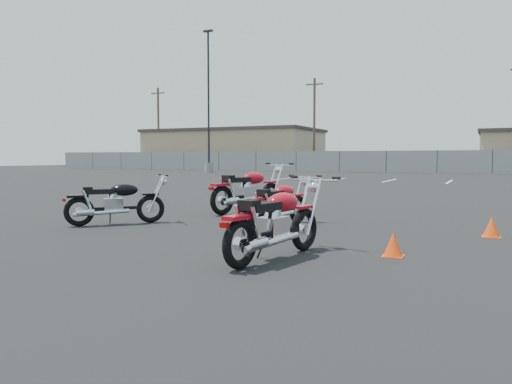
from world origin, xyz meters
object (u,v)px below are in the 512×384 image
at_px(motorcycle_rear_red, 275,223).
at_px(motorcycle_front_red, 248,190).
at_px(motorcycle_second_black, 115,202).
at_px(motorcycle_third_red, 279,204).

bearing_deg(motorcycle_rear_red, motorcycle_front_red, 119.91).
height_order(motorcycle_second_black, motorcycle_rear_red, motorcycle_rear_red).
bearing_deg(motorcycle_front_red, motorcycle_third_red, -50.47).
bearing_deg(motorcycle_second_black, motorcycle_rear_red, -22.75).
height_order(motorcycle_front_red, motorcycle_rear_red, motorcycle_front_red).
xyz_separation_m(motorcycle_second_black, motorcycle_third_red, (2.91, 0.98, -0.00)).
xyz_separation_m(motorcycle_front_red, motorcycle_second_black, (-1.33, -2.88, -0.09)).
height_order(motorcycle_third_red, motorcycle_rear_red, motorcycle_rear_red).
relative_size(motorcycle_front_red, motorcycle_third_red, 1.21).
distance_m(motorcycle_second_black, motorcycle_rear_red, 4.27).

